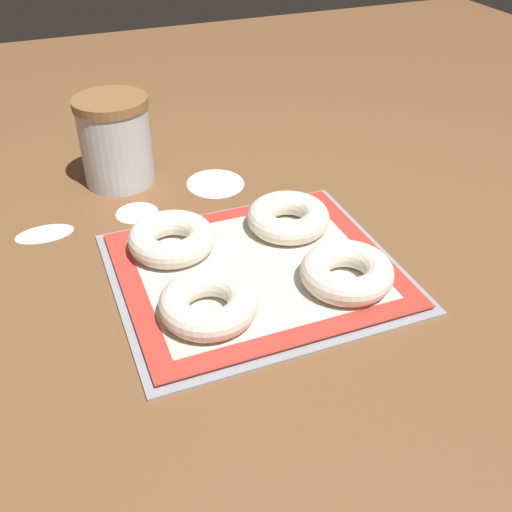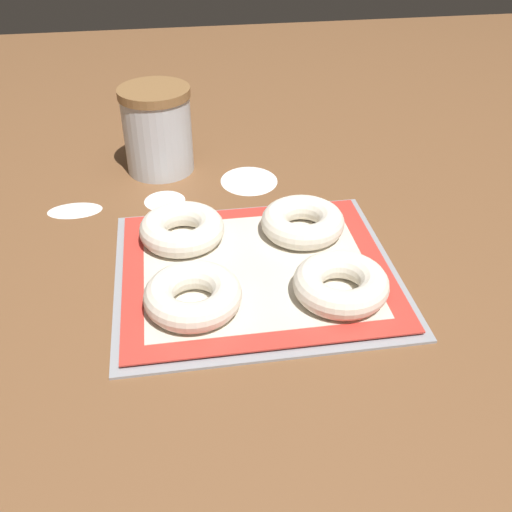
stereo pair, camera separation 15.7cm
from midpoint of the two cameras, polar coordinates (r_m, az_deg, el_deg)
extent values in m
plane|color=brown|center=(0.88, -3.80, -2.17)|extent=(2.80, 2.80, 0.00)
cube|color=#93969B|center=(0.89, -5.04, -1.78)|extent=(0.41, 0.37, 0.01)
cube|color=red|center=(0.88, -5.06, -1.51)|extent=(0.39, 0.34, 0.00)
cube|color=beige|center=(0.88, -5.06, -1.49)|extent=(0.33, 0.28, 0.00)
torus|color=silver|center=(0.79, -10.21, -4.85)|extent=(0.13, 0.13, 0.04)
torus|color=silver|center=(0.84, 3.44, -1.88)|extent=(0.13, 0.13, 0.04)
torus|color=silver|center=(0.93, -12.87, 1.34)|extent=(0.13, 0.13, 0.04)
torus|color=silver|center=(0.96, -1.56, 3.44)|extent=(0.13, 0.13, 0.04)
cylinder|color=silver|center=(1.14, -17.11, 9.87)|extent=(0.13, 0.13, 0.15)
cylinder|color=olive|center=(1.11, -17.84, 13.59)|extent=(0.13, 0.13, 0.02)
ellipsoid|color=white|center=(1.13, -7.88, 6.72)|extent=(0.11, 0.12, 0.00)
ellipsoid|color=white|center=(1.06, -15.46, 3.81)|extent=(0.07, 0.07, 0.00)
ellipsoid|color=white|center=(1.06, -23.61, 1.76)|extent=(0.09, 0.05, 0.00)
camera|label=1|loc=(0.08, -95.15, -3.67)|focal=42.00mm
camera|label=2|loc=(0.08, 84.85, 3.67)|focal=42.00mm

